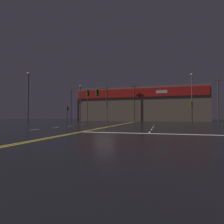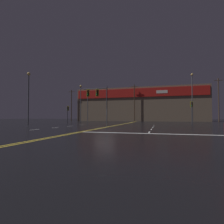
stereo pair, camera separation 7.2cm
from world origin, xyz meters
The scene contains 11 objects.
ground_plane centered at (0.00, 0.00, 0.00)m, with size 200.00×200.00×0.00m, color black.
road_markings centered at (1.24, -1.44, 0.00)m, with size 16.94×60.00×0.01m.
traffic_signal_median centered at (-1.58, 1.56, 4.05)m, with size 3.44×0.36×5.36m.
traffic_signal_corner_northeast centered at (11.89, 12.58, 2.95)m, with size 0.42×0.36×4.01m.
traffic_signal_corner_northwest centered at (-12.42, 12.84, 2.67)m, with size 0.42×0.36×3.64m.
streetlight_near_left centered at (-13.45, 25.76, 5.97)m, with size 0.56×0.56×9.33m.
streetlight_near_right centered at (13.97, 24.64, 7.27)m, with size 0.56×0.56×11.74m.
streetlight_far_left centered at (-15.32, 4.63, 5.80)m, with size 0.56×0.56×9.04m.
streetlight_far_median centered at (-13.11, 20.50, 6.07)m, with size 0.56×0.56×9.52m.
building_backdrop centered at (0.00, 37.85, 5.31)m, with size 40.54×10.23×10.59m.
utility_pole_row centered at (0.39, 32.06, 5.76)m, with size 45.93×0.26×11.73m.
Camera 2 is at (6.62, -20.41, 1.27)m, focal length 28.00 mm.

